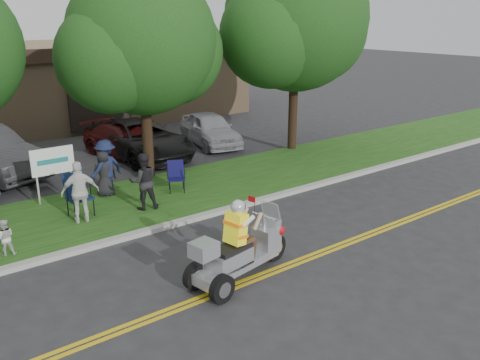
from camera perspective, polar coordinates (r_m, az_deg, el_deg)
ground at (r=12.08m, az=3.87°, el=-8.67°), size 120.00×120.00×0.00m
centerline_near at (r=11.70m, az=5.76°, el=-9.65°), size 60.00×0.10×0.01m
centerline_far at (r=11.80m, az=5.22°, el=-9.37°), size 60.00×0.10×0.01m
curb at (r=14.28m, az=-4.16°, el=-4.04°), size 60.00×0.25×0.12m
grass_verge at (r=16.02m, az=-8.38°, el=-1.70°), size 60.00×4.00×0.10m
commercial_building at (r=28.77m, az=-18.67°, el=10.40°), size 18.00×8.20×4.00m
tree_mid at (r=17.17m, az=-10.81°, el=14.49°), size 5.88×4.80×7.05m
tree_right at (r=20.74m, az=6.34°, el=16.92°), size 6.86×5.60×8.07m
business_sign at (r=15.85m, az=-20.27°, el=1.70°), size 1.25×0.06×1.75m
trike_scooter at (r=10.86m, az=-0.10°, el=-8.10°), size 2.80×1.12×1.83m
lawn_chair_a at (r=16.08m, az=-7.20°, el=0.67°), size 0.69×0.70×0.97m
lawn_chair_b at (r=14.72m, az=-17.82°, el=-1.25°), size 0.66×0.68×1.19m
spectator_adult_mid at (r=14.63m, az=-10.78°, el=-0.14°), size 0.94×0.82×1.65m
spectator_adult_right at (r=14.12m, az=-17.51°, el=-1.30°), size 1.05×0.61×1.68m
spectator_chair_a at (r=16.04m, az=-14.81°, el=1.35°), size 1.24×0.89×1.73m
spectator_chair_b at (r=15.99m, az=-15.01°, el=0.78°), size 0.79×0.60×1.46m
child_right at (r=12.94m, az=-24.90°, el=-5.89°), size 0.49×0.42×0.88m
parked_car_mid at (r=20.46m, az=-11.15°, el=4.51°), size 2.77×5.41×1.46m
parked_car_right at (r=20.66m, az=-12.62°, el=4.28°), size 2.55×4.64×1.27m
parked_car_far_right at (r=22.11m, az=-3.40°, el=5.76°), size 2.47×4.37×1.40m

